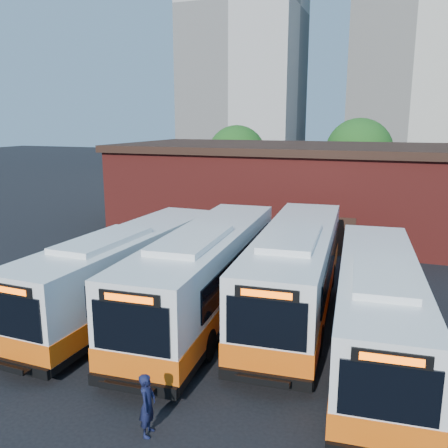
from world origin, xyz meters
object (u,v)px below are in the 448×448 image
(bus_west, at_px, (127,273))
(bus_midwest, at_px, (206,275))
(bus_east, at_px, (377,311))
(transit_worker, at_px, (148,405))
(bus_mideast, at_px, (296,273))

(bus_west, relative_size, bus_midwest, 0.94)
(bus_east, height_order, transit_worker, bus_east)
(bus_east, xyz_separation_m, transit_worker, (-5.37, -6.74, -0.73))
(bus_mideast, xyz_separation_m, bus_east, (3.46, -2.82, -0.14))
(bus_midwest, height_order, bus_mideast, bus_midwest)
(bus_west, xyz_separation_m, bus_mideast, (6.94, 2.29, 0.10))
(bus_east, bearing_deg, transit_worker, -133.08)
(bus_mideast, relative_size, transit_worker, 8.16)
(bus_mideast, height_order, transit_worker, bus_mideast)
(bus_east, bearing_deg, bus_west, 172.52)
(bus_west, bearing_deg, bus_midwest, 12.31)
(bus_mideast, xyz_separation_m, transit_worker, (-1.91, -9.57, -0.86))
(bus_west, bearing_deg, bus_east, -0.92)
(bus_mideast, bearing_deg, bus_east, -43.25)
(bus_west, height_order, bus_mideast, bus_mideast)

